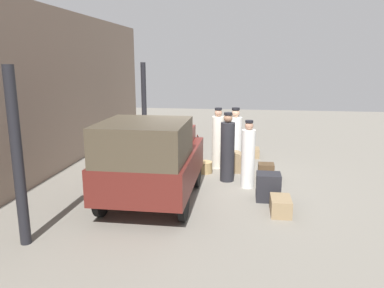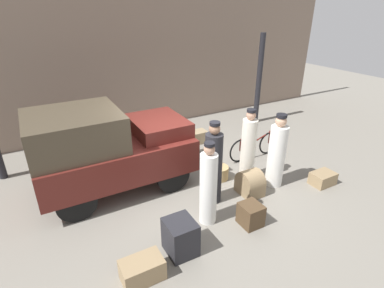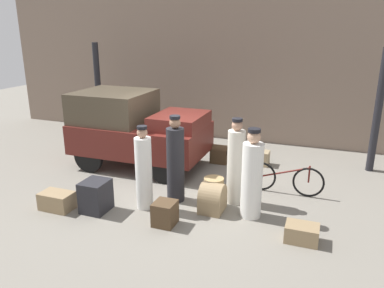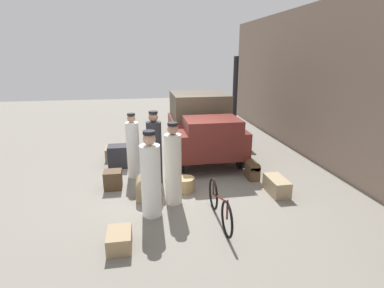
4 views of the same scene
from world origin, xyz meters
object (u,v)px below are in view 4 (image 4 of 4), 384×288
at_px(conductor_in_dark_uniform, 133,148).
at_px(suitcase_small_leather, 277,186).
at_px(suitcase_tan_flat, 113,153).
at_px(trunk_umber_medium, 113,180).
at_px(porter_standing_middle, 151,178).
at_px(trunk_wicker_pale, 118,156).
at_px(porter_carrying_trunk, 155,150).
at_px(wicker_basket, 185,184).
at_px(porter_with_bicycle, 173,167).
at_px(trunk_barrel_dark, 149,188).
at_px(bicycle, 220,205).
at_px(suitcase_black_upright, 119,240).
at_px(truck, 202,124).
at_px(trunk_large_brown, 252,169).

relative_size(conductor_in_dark_uniform, suitcase_small_leather, 2.23).
xyz_separation_m(suitcase_tan_flat, trunk_umber_medium, (2.25, 0.18, 0.05)).
height_order(porter_standing_middle, trunk_wicker_pale, porter_standing_middle).
bearing_deg(conductor_in_dark_uniform, porter_carrying_trunk, 49.46).
bearing_deg(suitcase_tan_flat, wicker_basket, 34.92).
relative_size(porter_with_bicycle, porter_carrying_trunk, 0.98).
bearing_deg(porter_with_bicycle, conductor_in_dark_uniform, -152.13).
height_order(porter_with_bicycle, trunk_barrel_dark, porter_with_bicycle).
xyz_separation_m(bicycle, conductor_in_dark_uniform, (-2.51, -1.63, 0.44)).
bearing_deg(trunk_barrel_dark, porter_carrying_trunk, 167.19).
relative_size(porter_standing_middle, suitcase_small_leather, 2.30).
xyz_separation_m(conductor_in_dark_uniform, suitcase_black_upright, (3.04, -0.20, -0.63)).
height_order(porter_carrying_trunk, trunk_umber_medium, porter_carrying_trunk).
bearing_deg(bicycle, suitcase_tan_flat, -150.72).
xyz_separation_m(porter_with_bicycle, trunk_wicker_pale, (-2.44, -1.31, -0.51)).
xyz_separation_m(trunk_wicker_pale, trunk_umber_medium, (1.48, -0.03, -0.09)).
bearing_deg(bicycle, suitcase_small_leather, 120.73).
relative_size(suitcase_black_upright, trunk_barrel_dark, 0.96).
bearing_deg(trunk_umber_medium, trunk_wicker_pale, 178.92).
distance_m(bicycle, suitcase_black_upright, 1.91).
xyz_separation_m(porter_carrying_trunk, suitcase_black_upright, (2.59, -0.73, -0.68)).
bearing_deg(porter_carrying_trunk, suitcase_small_leather, 67.84).
distance_m(suitcase_tan_flat, suitcase_black_upright, 4.65).
xyz_separation_m(wicker_basket, suitcase_small_leather, (0.48, 2.05, 0.02)).
bearing_deg(suitcase_black_upright, trunk_wicker_pale, -176.19).
bearing_deg(conductor_in_dark_uniform, trunk_barrel_dark, 14.25).
relative_size(trunk_wicker_pale, suitcase_black_upright, 1.13).
bearing_deg(suitcase_black_upright, porter_with_bicycle, 143.36).
height_order(truck, trunk_wicker_pale, truck).
relative_size(porter_with_bicycle, trunk_wicker_pale, 2.86).
xyz_separation_m(trunk_large_brown, trunk_barrel_dark, (0.64, -2.65, -0.02)).
relative_size(suitcase_small_leather, suitcase_black_upright, 1.37).
xyz_separation_m(trunk_wicker_pale, trunk_large_brown, (1.49, 3.44, -0.05)).
bearing_deg(porter_standing_middle, conductor_in_dark_uniform, -169.64).
relative_size(trunk_wicker_pale, suitcase_small_leather, 0.82).
height_order(wicker_basket, porter_standing_middle, porter_standing_middle).
distance_m(suitcase_tan_flat, trunk_large_brown, 4.29).
distance_m(porter_standing_middle, trunk_barrel_dark, 0.92).
relative_size(trunk_large_brown, trunk_umber_medium, 1.14).
height_order(trunk_wicker_pale, trunk_umber_medium, trunk_wicker_pale).
xyz_separation_m(truck, trunk_barrel_dark, (2.62, -1.75, -0.78)).
bearing_deg(suitcase_tan_flat, porter_with_bicycle, 25.44).
relative_size(porter_with_bicycle, porter_standing_middle, 1.02).
height_order(conductor_in_dark_uniform, porter_with_bicycle, porter_with_bicycle).
distance_m(wicker_basket, suitcase_black_upright, 2.41).
height_order(truck, porter_with_bicycle, truck).
relative_size(truck, conductor_in_dark_uniform, 1.97).
distance_m(bicycle, trunk_umber_medium, 2.81).
bearing_deg(suitcase_small_leather, porter_carrying_trunk, -112.16).
height_order(trunk_wicker_pale, suitcase_small_leather, trunk_wicker_pale).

